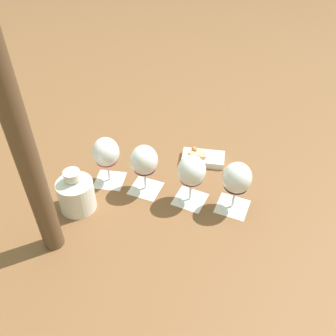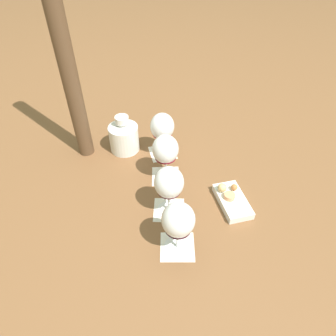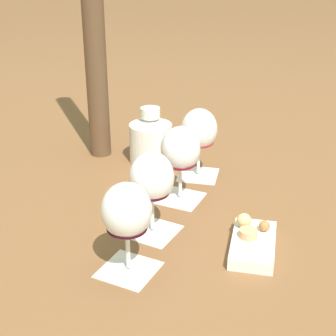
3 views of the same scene
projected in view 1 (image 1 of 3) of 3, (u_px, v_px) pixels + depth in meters
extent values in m
plane|color=brown|center=(168.00, 193.00, 1.18)|extent=(8.00, 8.00, 0.00)
cube|color=silver|center=(110.00, 180.00, 1.22)|extent=(0.13, 0.13, 0.00)
cube|color=silver|center=(146.00, 188.00, 1.19)|extent=(0.12, 0.12, 0.00)
cube|color=silver|center=(190.00, 199.00, 1.15)|extent=(0.11, 0.11, 0.00)
cube|color=silver|center=(232.00, 206.00, 1.13)|extent=(0.12, 0.12, 0.00)
cylinder|color=white|center=(110.00, 179.00, 1.22)|extent=(0.07, 0.07, 0.01)
cylinder|color=white|center=(108.00, 171.00, 1.19)|extent=(0.01, 0.01, 0.07)
ellipsoid|color=white|center=(106.00, 152.00, 1.14)|extent=(0.09, 0.09, 0.10)
ellipsoid|color=maroon|center=(107.00, 160.00, 1.16)|extent=(0.07, 0.07, 0.02)
cylinder|color=white|center=(146.00, 187.00, 1.19)|extent=(0.07, 0.07, 0.01)
cylinder|color=white|center=(145.00, 179.00, 1.16)|extent=(0.01, 0.01, 0.07)
ellipsoid|color=white|center=(144.00, 160.00, 1.11)|extent=(0.09, 0.09, 0.10)
ellipsoid|color=maroon|center=(145.00, 168.00, 1.13)|extent=(0.07, 0.07, 0.02)
cylinder|color=white|center=(190.00, 198.00, 1.15)|extent=(0.07, 0.07, 0.01)
cylinder|color=white|center=(190.00, 190.00, 1.12)|extent=(0.01, 0.01, 0.07)
ellipsoid|color=white|center=(192.00, 171.00, 1.07)|extent=(0.09, 0.09, 0.10)
ellipsoid|color=#3F0716|center=(191.00, 178.00, 1.09)|extent=(0.07, 0.07, 0.03)
cylinder|color=white|center=(232.00, 206.00, 1.13)|extent=(0.07, 0.07, 0.01)
cylinder|color=white|center=(234.00, 197.00, 1.10)|extent=(0.01, 0.01, 0.07)
ellipsoid|color=white|center=(237.00, 178.00, 1.05)|extent=(0.09, 0.09, 0.10)
ellipsoid|color=black|center=(236.00, 186.00, 1.07)|extent=(0.07, 0.07, 0.02)
cylinder|color=white|center=(77.00, 195.00, 1.09)|extent=(0.11, 0.11, 0.10)
cone|color=white|center=(73.00, 181.00, 1.06)|extent=(0.11, 0.11, 0.02)
cylinder|color=white|center=(72.00, 175.00, 1.04)|extent=(0.05, 0.05, 0.03)
cube|color=white|center=(204.00, 159.00, 1.29)|extent=(0.17, 0.14, 0.02)
sphere|color=#DBB775|center=(192.00, 155.00, 1.27)|extent=(0.03, 0.03, 0.03)
cylinder|color=tan|center=(201.00, 156.00, 1.28)|extent=(0.03, 0.03, 0.02)
sphere|color=#B2703D|center=(194.00, 149.00, 1.30)|extent=(0.02, 0.02, 0.02)
cylinder|color=brown|center=(16.00, 126.00, 0.76)|extent=(0.06, 0.06, 0.80)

